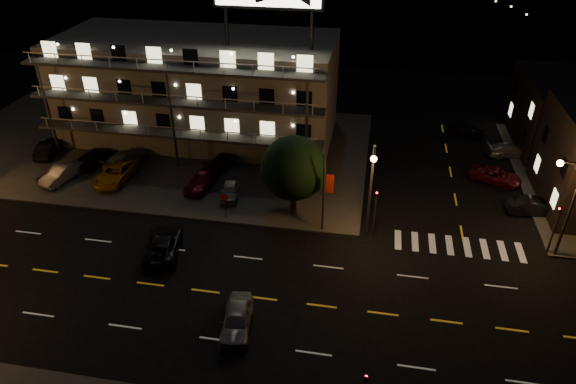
% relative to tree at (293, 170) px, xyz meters
% --- Properties ---
extents(ground, '(140.00, 140.00, 0.00)m').
position_rel_tree_xyz_m(ground, '(-2.30, -10.35, -4.22)').
color(ground, black).
rests_on(ground, ground).
extents(curb_nw, '(44.00, 24.00, 0.15)m').
position_rel_tree_xyz_m(curb_nw, '(-16.30, 9.65, -4.15)').
color(curb_nw, '#363633').
rests_on(curb_nw, ground).
extents(motel, '(28.00, 13.80, 18.10)m').
position_rel_tree_xyz_m(motel, '(-12.24, 13.53, 1.12)').
color(motel, gray).
rests_on(motel, ground).
extents(streetlight_nc, '(0.44, 1.92, 8.00)m').
position_rel_tree_xyz_m(streetlight_nc, '(6.20, -2.42, 0.74)').
color(streetlight_nc, '#2D2D30').
rests_on(streetlight_nc, ground).
extents(streetlight_ne, '(1.92, 0.44, 8.00)m').
position_rel_tree_xyz_m(streetlight_ne, '(19.84, -2.05, 0.74)').
color(streetlight_ne, '#2D2D30').
rests_on(streetlight_ne, ground).
extents(signal_nw, '(0.20, 0.27, 4.60)m').
position_rel_tree_xyz_m(signal_nw, '(6.70, -1.86, -1.66)').
color(signal_nw, '#2D2D30').
rests_on(signal_nw, ground).
extents(signal_ne, '(0.27, 0.20, 4.60)m').
position_rel_tree_xyz_m(signal_ne, '(19.70, -1.85, -1.66)').
color(signal_ne, '#2D2D30').
rests_on(signal_ne, ground).
extents(banner_north, '(0.83, 0.16, 6.40)m').
position_rel_tree_xyz_m(banner_north, '(2.79, -1.95, -0.80)').
color(banner_north, '#2D2D30').
rests_on(banner_north, ground).
extents(stop_sign, '(0.91, 0.11, 2.61)m').
position_rel_tree_xyz_m(stop_sign, '(-5.30, -1.78, -2.51)').
color(stop_sign, '#2D2D30').
rests_on(stop_sign, ground).
extents(tree, '(5.44, 5.24, 6.86)m').
position_rel_tree_xyz_m(tree, '(0.00, 0.00, 0.00)').
color(tree, black).
rests_on(tree, curb_nw).
extents(lot_car_0, '(3.06, 4.37, 1.38)m').
position_rel_tree_xyz_m(lot_car_0, '(-22.24, 1.60, -3.38)').
color(lot_car_0, black).
rests_on(lot_car_0, curb_nw).
extents(lot_car_1, '(2.47, 4.60, 1.44)m').
position_rel_tree_xyz_m(lot_car_1, '(-21.86, 1.45, -3.35)').
color(lot_car_1, gray).
rests_on(lot_car_1, curb_nw).
extents(lot_car_2, '(2.79, 5.39, 1.45)m').
position_rel_tree_xyz_m(lot_car_2, '(-16.87, 2.32, -3.35)').
color(lot_car_2, orange).
rests_on(lot_car_2, curb_nw).
extents(lot_car_3, '(2.45, 4.73, 1.31)m').
position_rel_tree_xyz_m(lot_car_3, '(-8.76, 2.54, -3.42)').
color(lot_car_3, maroon).
rests_on(lot_car_3, curb_nw).
extents(lot_car_4, '(2.02, 3.90, 1.27)m').
position_rel_tree_xyz_m(lot_car_4, '(-5.83, 1.51, -3.44)').
color(lot_car_4, gray).
rests_on(lot_car_4, curb_nw).
extents(lot_car_5, '(2.28, 4.61, 1.45)m').
position_rel_tree_xyz_m(lot_car_5, '(-25.88, 6.01, -3.35)').
color(lot_car_5, black).
rests_on(lot_car_5, curb_nw).
extents(lot_car_6, '(2.57, 4.72, 1.26)m').
position_rel_tree_xyz_m(lot_car_6, '(-20.59, 5.03, -3.44)').
color(lot_car_6, black).
rests_on(lot_car_6, curb_nw).
extents(lot_car_7, '(3.47, 5.64, 1.52)m').
position_rel_tree_xyz_m(lot_car_7, '(-17.16, 5.18, -3.31)').
color(lot_car_7, gray).
rests_on(lot_car_7, curb_nw).
extents(lot_car_8, '(2.40, 4.34, 1.40)m').
position_rel_tree_xyz_m(lot_car_8, '(-7.86, 6.71, -3.37)').
color(lot_car_8, black).
rests_on(lot_car_8, curb_nw).
extents(lot_car_9, '(2.06, 4.17, 1.31)m').
position_rel_tree_xyz_m(lot_car_9, '(-2.93, 7.15, -3.42)').
color(lot_car_9, maroon).
rests_on(lot_car_9, curb_nw).
extents(side_car_0, '(4.49, 1.91, 1.44)m').
position_rel_tree_xyz_m(side_car_0, '(19.78, 3.51, -3.50)').
color(side_car_0, black).
rests_on(side_car_0, ground).
extents(side_car_1, '(5.14, 3.91, 1.30)m').
position_rel_tree_xyz_m(side_car_1, '(17.49, 8.48, -3.57)').
color(side_car_1, maroon).
rests_on(side_car_1, ground).
extents(side_car_2, '(4.66, 2.61, 1.27)m').
position_rel_tree_xyz_m(side_car_2, '(19.68, 14.08, -3.59)').
color(side_car_2, gray).
rests_on(side_car_2, ground).
extents(side_car_3, '(4.14, 2.35, 1.33)m').
position_rel_tree_xyz_m(side_car_3, '(16.02, 18.19, -3.56)').
color(side_car_3, black).
rests_on(side_car_3, ground).
extents(road_car_east, '(2.27, 4.56, 1.49)m').
position_rel_tree_xyz_m(road_car_east, '(-1.29, -13.17, -3.48)').
color(road_car_east, gray).
rests_on(road_car_east, ground).
extents(road_car_west, '(3.41, 5.58, 1.44)m').
position_rel_tree_xyz_m(road_car_west, '(-8.68, -6.80, -3.50)').
color(road_car_west, black).
rests_on(road_car_west, ground).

